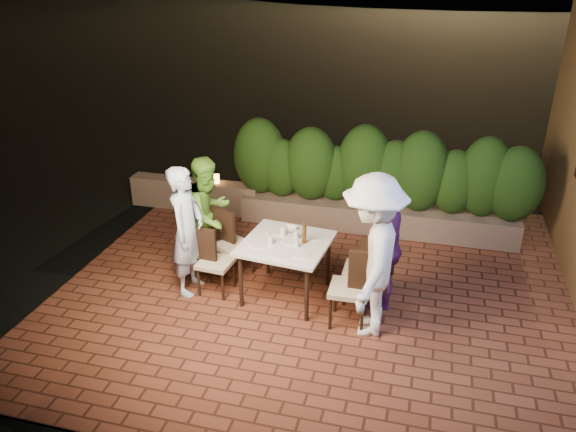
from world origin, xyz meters
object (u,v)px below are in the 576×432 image
(chair_right_front, at_px, (349,287))
(chair_left_front, at_px, (215,261))
(diner_green, at_px, (209,215))
(diner_white, at_px, (372,257))
(diner_purple, at_px, (386,246))
(chair_left_back, at_px, (234,244))
(bowl, at_px, (289,229))
(parapet_lamp, at_px, (216,179))
(dining_table, at_px, (286,269))
(beer_bottle, at_px, (304,232))
(diner_blue, at_px, (187,231))
(chair_right_back, at_px, (361,268))

(chair_right_front, bearing_deg, chair_left_front, -9.13)
(diner_green, height_order, diner_white, diner_white)
(chair_right_front, distance_m, diner_purple, 0.69)
(chair_left_back, distance_m, diner_purple, 2.01)
(bowl, xyz_separation_m, parapet_lamp, (-1.72, 1.86, -0.20))
(bowl, xyz_separation_m, chair_left_back, (-0.76, 0.03, -0.33))
(dining_table, xyz_separation_m, beer_bottle, (0.22, 0.04, 0.51))
(chair_left_front, relative_size, diner_green, 0.55)
(diner_green, relative_size, diner_white, 0.85)
(dining_table, relative_size, bowl, 5.41)
(bowl, bearing_deg, parapet_lamp, 132.64)
(diner_blue, distance_m, diner_purple, 2.40)
(chair_right_back, bearing_deg, chair_left_front, 8.28)
(beer_bottle, height_order, diner_blue, diner_blue)
(bowl, bearing_deg, dining_table, -83.07)
(diner_green, height_order, parapet_lamp, diner_green)
(chair_left_back, height_order, diner_blue, diner_blue)
(chair_left_front, bearing_deg, beer_bottle, 13.84)
(dining_table, bearing_deg, chair_left_front, -171.27)
(chair_right_front, bearing_deg, diner_white, 163.75)
(diner_blue, xyz_separation_m, diner_white, (2.28, -0.26, 0.11))
(diner_blue, bearing_deg, chair_right_back, -82.06)
(chair_right_front, relative_size, diner_blue, 0.57)
(chair_right_front, bearing_deg, chair_right_back, -98.57)
(chair_left_front, bearing_deg, parapet_lamp, 115.72)
(dining_table, height_order, chair_left_front, chair_left_front)
(chair_left_back, height_order, diner_green, diner_green)
(chair_left_front, bearing_deg, bowl, 32.68)
(parapet_lamp, bearing_deg, chair_right_back, -37.38)
(beer_bottle, distance_m, chair_right_front, 0.85)
(dining_table, height_order, chair_right_front, chair_right_front)
(chair_right_back, xyz_separation_m, parapet_lamp, (-2.66, 2.03, 0.13))
(chair_left_front, height_order, chair_left_back, chair_left_back)
(parapet_lamp, bearing_deg, beer_bottle, -47.25)
(chair_left_back, xyz_separation_m, diner_green, (-0.36, 0.07, 0.35))
(dining_table, xyz_separation_m, bowl, (-0.04, 0.31, 0.40))
(chair_left_back, relative_size, diner_purple, 0.57)
(dining_table, height_order, diner_purple, diner_purple)
(diner_green, relative_size, parapet_lamp, 11.30)
(dining_table, height_order, diner_green, diner_green)
(bowl, bearing_deg, beer_bottle, -46.54)
(dining_table, xyz_separation_m, diner_purple, (1.18, 0.14, 0.41))
(beer_bottle, distance_m, parapet_lamp, 2.92)
(chair_left_back, height_order, chair_right_back, chair_left_back)
(bowl, height_order, diner_green, diner_green)
(chair_right_front, height_order, diner_green, diner_green)
(diner_purple, bearing_deg, diner_blue, -88.90)
(chair_right_front, distance_m, parapet_lamp, 3.63)
(chair_left_back, relative_size, parapet_lamp, 6.34)
(chair_right_back, distance_m, diner_green, 2.10)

